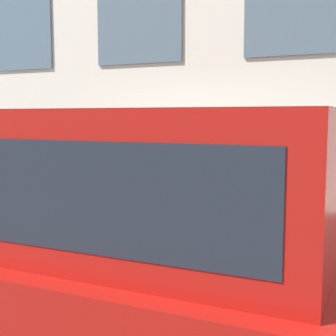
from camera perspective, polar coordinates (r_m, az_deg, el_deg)
The scene contains 5 objects.
ground_plane at distance 4.82m, azimuth -4.25°, elevation -15.74°, with size 80.00×80.00×0.00m, color #514F4C.
sidewalk at distance 5.73m, azimuth 1.33°, elevation -11.19°, with size 2.23×60.00×0.17m.
fire_hydrant at distance 4.88m, azimuth 1.95°, elevation -8.19°, with size 0.37×0.48×0.81m.
person at distance 5.05m, azimuth -1.87°, elevation -4.53°, with size 0.28×0.18×1.14m.
parked_truck_red_near at distance 3.05m, azimuth -11.69°, elevation -8.30°, with size 1.97×4.98×1.84m.
Camera 1 is at (-3.88, -2.20, 1.81)m, focal length 50.00 mm.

